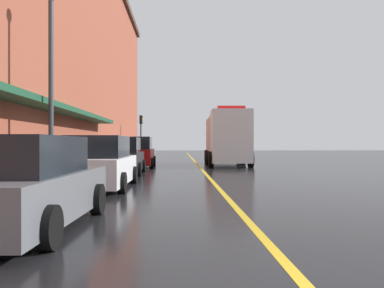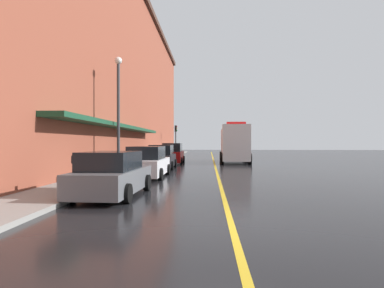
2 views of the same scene
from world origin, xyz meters
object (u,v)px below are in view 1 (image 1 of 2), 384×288
Objects in this scene: parking_meter_1 at (14,161)px; street_lamp_left at (51,63)px; parked_car_0 at (23,185)px; parked_car_2 at (123,157)px; box_truck at (226,139)px; parked_car_3 at (139,153)px; traffic_light_near at (141,128)px; parked_car_1 at (100,164)px.

parking_meter_1 is 0.19× the size of street_lamp_left.
parked_car_0 is 12.47m from parked_car_2.
parked_car_2 is 0.59× the size of box_truck.
parked_car_0 is at bearing 178.71° from parked_car_3.
traffic_light_near is at bearing 4.06° from parked_car_3.
parked_car_1 is 3.75m from parking_meter_1.
box_truck is (6.00, 7.84, 0.98)m from parked_car_2.
parked_car_1 is 1.04× the size of parked_car_2.
traffic_light_near is (-1.24, 35.24, 2.39)m from parked_car_0.
parked_car_1 reaches higher than parked_car_0.
box_truck is 1.83× the size of traffic_light_near.
parked_car_1 reaches higher than parking_meter_1.
parked_car_2 is (-0.08, 6.11, 0.01)m from parked_car_1.
traffic_light_near is at bearing 3.92° from parked_car_0.
parked_car_0 is 1.00× the size of parked_car_2.
parked_car_1 is at bearing -31.52° from street_lamp_left.
parked_car_3 is (0.16, 6.00, 0.05)m from parked_car_2.
parked_car_0 is 1.09× the size of traffic_light_near.
parked_car_1 is at bearing -87.36° from traffic_light_near.
parked_car_2 is at bearing 1.84° from parked_car_0.
parked_car_3 is at bearing 84.59° from parking_meter_1.
parked_car_1 is (0.09, 6.35, 0.05)m from parked_car_0.
box_truck is 16.66m from traffic_light_near.
parked_car_0 is 21.20m from box_truck.
parking_meter_1 is at bearing 158.50° from parked_car_1.
parking_meter_1 is at bearing 26.30° from parked_car_0.
street_lamp_left is at bearing -30.72° from box_truck.
traffic_light_near reaches higher than parked_car_1.
box_truck reaches higher than parked_car_2.
traffic_light_near is (-7.26, 14.94, 1.35)m from box_truck.
parked_car_1 is 4.28m from street_lamp_left.
street_lamp_left is at bearing 97.27° from parking_meter_1.
parked_car_3 is 0.70× the size of street_lamp_left.
street_lamp_left reaches higher than parked_car_1.
traffic_light_near reaches higher than box_truck.
parked_car_2 is 6.00m from parked_car_3.
parked_car_2 is 6.35m from street_lamp_left.
parked_car_0 is 6.35m from parked_car_1.
box_truck reaches higher than parked_car_3.
street_lamp_left is (-1.90, 7.58, 3.63)m from parked_car_0.
parked_car_1 is at bearing 1.10° from parked_car_0.
traffic_light_near is at bearing 88.63° from street_lamp_left.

